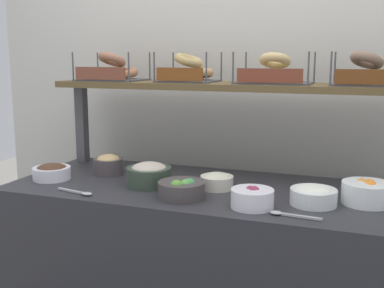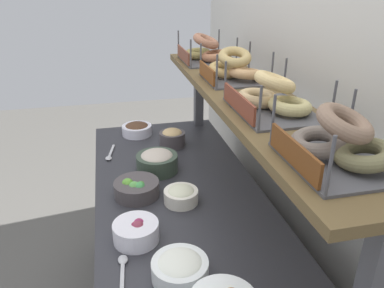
{
  "view_description": "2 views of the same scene",
  "coord_description": "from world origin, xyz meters",
  "px_view_note": "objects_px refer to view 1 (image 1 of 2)",
  "views": [
    {
      "loc": [
        0.62,
        -1.88,
        1.4
      ],
      "look_at": [
        -0.09,
        0.04,
        1.03
      ],
      "focal_mm": 44.82,
      "sensor_mm": 36.0,
      "label": 1
    },
    {
      "loc": [
        1.31,
        -0.25,
        1.7
      ],
      "look_at": [
        -0.09,
        0.07,
        1.05
      ],
      "focal_mm": 35.06,
      "sensor_mm": 36.0,
      "label": 2
    }
  ],
  "objects_px": {
    "serving_spoon_near_plate": "(80,192)",
    "bowl_hummus": "(108,164)",
    "bowl_potato_salad": "(217,181)",
    "bowl_beet_salad": "(252,198)",
    "bowl_chocolate_spread": "(52,172)",
    "bagel_basket_sesame": "(188,71)",
    "bagel_basket_poppy": "(366,73)",
    "bowl_cream_cheese": "(313,195)",
    "bowl_veggie_mix": "(182,189)",
    "bagel_basket_everything": "(112,71)",
    "serving_spoon_by_edge": "(287,214)",
    "bowl_tuna_salad": "(149,174)",
    "bowl_fruit_salad": "(367,192)",
    "bagel_basket_plain": "(274,74)"
  },
  "relations": [
    {
      "from": "bowl_potato_salad",
      "to": "bowl_beet_salad",
      "type": "height_order",
      "value": "bowl_beet_salad"
    },
    {
      "from": "bowl_beet_salad",
      "to": "bowl_tuna_salad",
      "type": "height_order",
      "value": "bowl_tuna_salad"
    },
    {
      "from": "bagel_basket_plain",
      "to": "serving_spoon_near_plate",
      "type": "bearing_deg",
      "value": -141.02
    },
    {
      "from": "bagel_basket_poppy",
      "to": "bowl_potato_salad",
      "type": "bearing_deg",
      "value": -153.77
    },
    {
      "from": "bagel_basket_poppy",
      "to": "bowl_cream_cheese",
      "type": "bearing_deg",
      "value": -113.03
    },
    {
      "from": "bowl_fruit_salad",
      "to": "serving_spoon_near_plate",
      "type": "relative_size",
      "value": 1.03
    },
    {
      "from": "bowl_potato_salad",
      "to": "bowl_veggie_mix",
      "type": "relative_size",
      "value": 0.74
    },
    {
      "from": "bowl_cream_cheese",
      "to": "bowl_potato_salad",
      "type": "relative_size",
      "value": 1.25
    },
    {
      "from": "bagel_basket_everything",
      "to": "serving_spoon_near_plate",
      "type": "bearing_deg",
      "value": -75.38
    },
    {
      "from": "bowl_hummus",
      "to": "bowl_veggie_mix",
      "type": "bearing_deg",
      "value": -26.84
    },
    {
      "from": "bowl_potato_salad",
      "to": "serving_spoon_near_plate",
      "type": "distance_m",
      "value": 0.57
    },
    {
      "from": "bowl_beet_salad",
      "to": "serving_spoon_by_edge",
      "type": "bearing_deg",
      "value": -22.31
    },
    {
      "from": "bowl_cream_cheese",
      "to": "bagel_basket_sesame",
      "type": "relative_size",
      "value": 0.64
    },
    {
      "from": "bowl_veggie_mix",
      "to": "bowl_beet_salad",
      "type": "relative_size",
      "value": 1.18
    },
    {
      "from": "bagel_basket_plain",
      "to": "bagel_basket_poppy",
      "type": "bearing_deg",
      "value": 0.13
    },
    {
      "from": "serving_spoon_by_edge",
      "to": "bowl_cream_cheese",
      "type": "bearing_deg",
      "value": 67.72
    },
    {
      "from": "bowl_beet_salad",
      "to": "bagel_basket_everything",
      "type": "xyz_separation_m",
      "value": [
        -0.83,
        0.46,
        0.44
      ]
    },
    {
      "from": "bowl_hummus",
      "to": "bowl_beet_salad",
      "type": "xyz_separation_m",
      "value": [
        0.76,
        -0.26,
        -0.01
      ]
    },
    {
      "from": "serving_spoon_by_edge",
      "to": "bagel_basket_sesame",
      "type": "xyz_separation_m",
      "value": [
        -0.57,
        0.54,
        0.47
      ]
    },
    {
      "from": "bowl_veggie_mix",
      "to": "serving_spoon_near_plate",
      "type": "distance_m",
      "value": 0.42
    },
    {
      "from": "bowl_potato_salad",
      "to": "bagel_basket_sesame",
      "type": "xyz_separation_m",
      "value": [
        -0.23,
        0.28,
        0.44
      ]
    },
    {
      "from": "bowl_cream_cheese",
      "to": "bagel_basket_poppy",
      "type": "bearing_deg",
      "value": 66.97
    },
    {
      "from": "serving_spoon_near_plate",
      "to": "serving_spoon_by_edge",
      "type": "distance_m",
      "value": 0.83
    },
    {
      "from": "bowl_chocolate_spread",
      "to": "bagel_basket_sesame",
      "type": "bearing_deg",
      "value": 36.98
    },
    {
      "from": "bowl_beet_salad",
      "to": "serving_spoon_near_plate",
      "type": "bearing_deg",
      "value": -174.09
    },
    {
      "from": "bagel_basket_everything",
      "to": "bowl_chocolate_spread",
      "type": "bearing_deg",
      "value": -107.2
    },
    {
      "from": "bowl_hummus",
      "to": "bagel_basket_sesame",
      "type": "height_order",
      "value": "bagel_basket_sesame"
    },
    {
      "from": "bowl_veggie_mix",
      "to": "bagel_basket_poppy",
      "type": "relative_size",
      "value": 0.68
    },
    {
      "from": "serving_spoon_near_plate",
      "to": "bowl_hummus",
      "type": "bearing_deg",
      "value": 100.01
    },
    {
      "from": "bowl_hummus",
      "to": "bowl_tuna_salad",
      "type": "bearing_deg",
      "value": -24.18
    },
    {
      "from": "bowl_cream_cheese",
      "to": "bagel_basket_sesame",
      "type": "height_order",
      "value": "bagel_basket_sesame"
    },
    {
      "from": "bowl_chocolate_spread",
      "to": "bagel_basket_poppy",
      "type": "xyz_separation_m",
      "value": [
        1.31,
        0.38,
        0.44
      ]
    },
    {
      "from": "bowl_tuna_salad",
      "to": "bagel_basket_everything",
      "type": "relative_size",
      "value": 0.62
    },
    {
      "from": "bowl_chocolate_spread",
      "to": "serving_spoon_by_edge",
      "type": "xyz_separation_m",
      "value": [
        1.09,
        -0.15,
        -0.03
      ]
    },
    {
      "from": "serving_spoon_near_plate",
      "to": "bagel_basket_poppy",
      "type": "distance_m",
      "value": 1.28
    },
    {
      "from": "bagel_basket_sesame",
      "to": "bagel_basket_poppy",
      "type": "xyz_separation_m",
      "value": [
        0.79,
        -0.0,
        0.0
      ]
    },
    {
      "from": "bowl_cream_cheese",
      "to": "bagel_basket_everything",
      "type": "height_order",
      "value": "bagel_basket_everything"
    },
    {
      "from": "bowl_veggie_mix",
      "to": "bowl_tuna_salad",
      "type": "relative_size",
      "value": 0.97
    },
    {
      "from": "bagel_basket_sesame",
      "to": "bowl_beet_salad",
      "type": "bearing_deg",
      "value": -47.88
    },
    {
      "from": "bowl_tuna_salad",
      "to": "bagel_basket_everything",
      "type": "distance_m",
      "value": 0.64
    },
    {
      "from": "bowl_fruit_salad",
      "to": "bowl_hummus",
      "type": "bearing_deg",
      "value": 176.53
    },
    {
      "from": "bagel_basket_everything",
      "to": "bowl_beet_salad",
      "type": "bearing_deg",
      "value": -28.84
    },
    {
      "from": "bagel_basket_poppy",
      "to": "serving_spoon_by_edge",
      "type": "bearing_deg",
      "value": -112.79
    },
    {
      "from": "serving_spoon_near_plate",
      "to": "bagel_basket_everything",
      "type": "distance_m",
      "value": 0.72
    },
    {
      "from": "bagel_basket_everything",
      "to": "bowl_potato_salad",
      "type": "bearing_deg",
      "value": -22.35
    },
    {
      "from": "bowl_beet_salad",
      "to": "bagel_basket_sesame",
      "type": "distance_m",
      "value": 0.78
    },
    {
      "from": "bowl_fruit_salad",
      "to": "bagel_basket_everything",
      "type": "relative_size",
      "value": 0.59
    },
    {
      "from": "bagel_basket_sesame",
      "to": "bagel_basket_plain",
      "type": "bearing_deg",
      "value": -0.79
    },
    {
      "from": "serving_spoon_by_edge",
      "to": "bagel_basket_sesame",
      "type": "relative_size",
      "value": 0.67
    },
    {
      "from": "bowl_chocolate_spread",
      "to": "serving_spoon_near_plate",
      "type": "xyz_separation_m",
      "value": [
        0.25,
        -0.16,
        -0.03
      ]
    }
  ]
}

